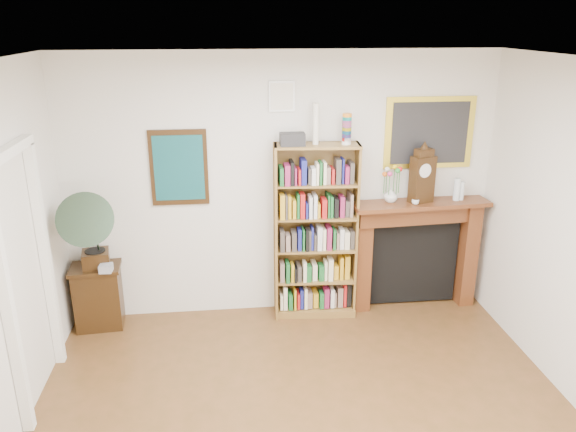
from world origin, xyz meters
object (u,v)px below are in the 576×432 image
object	(u,v)px
flower_vase	(391,195)
bottle_left	(457,189)
mantel_clock	(422,177)
bottle_right	(461,191)
side_cabinet	(98,296)
bookshelf	(316,223)
cd_stack	(106,268)
teacup	(415,202)
gramophone	(88,226)
fireplace	(415,244)

from	to	relation	value
flower_vase	bottle_left	size ratio (longest dim) A/B	0.63
mantel_clock	bottle_right	distance (m)	0.49
side_cabinet	bottle_left	xyz separation A→B (m)	(3.81, 0.05, 1.02)
bookshelf	bottle_right	size ratio (longest dim) A/B	10.88
side_cabinet	bottle_left	size ratio (longest dim) A/B	2.84
side_cabinet	bottle_right	world-z (taller)	bottle_right
cd_stack	bottle_left	size ratio (longest dim) A/B	0.50
side_cabinet	bottle_right	distance (m)	3.99
teacup	flower_vase	bearing A→B (deg)	152.97
cd_stack	flower_vase	world-z (taller)	flower_vase
flower_vase	side_cabinet	bearing A→B (deg)	-178.81
cd_stack	teacup	world-z (taller)	teacup
bottle_left	mantel_clock	bearing A→B (deg)	-176.94
bookshelf	mantel_clock	distance (m)	1.21
gramophone	mantel_clock	world-z (taller)	mantel_clock
mantel_clock	bottle_right	world-z (taller)	mantel_clock
bookshelf	flower_vase	world-z (taller)	bookshelf
mantel_clock	fireplace	bearing A→B (deg)	62.25
fireplace	gramophone	distance (m)	3.43
bottle_right	side_cabinet	bearing A→B (deg)	-179.13
fireplace	teacup	size ratio (longest dim) A/B	19.41
flower_vase	teacup	size ratio (longest dim) A/B	1.97
side_cabinet	teacup	xyz separation A→B (m)	(3.32, -0.05, 0.93)
gramophone	cd_stack	world-z (taller)	gramophone
mantel_clock	flower_vase	world-z (taller)	mantel_clock
gramophone	bottle_left	bearing A→B (deg)	-7.46
bookshelf	gramophone	world-z (taller)	bookshelf
gramophone	cd_stack	size ratio (longest dim) A/B	7.22
bottle_right	teacup	bearing A→B (deg)	-168.21
teacup	bottle_right	xyz separation A→B (m)	(0.54, 0.11, 0.07)
fireplace	bottle_right	size ratio (longest dim) A/B	7.46
bottle_left	fireplace	bearing A→B (deg)	173.18
cd_stack	mantel_clock	xyz separation A→B (m)	(3.26, 0.17, 0.80)
side_cabinet	cd_stack	xyz separation A→B (m)	(0.14, -0.14, 0.38)
side_cabinet	flower_vase	xyz separation A→B (m)	(3.09, 0.06, 0.98)
side_cabinet	mantel_clock	distance (m)	3.60
side_cabinet	gramophone	distance (m)	0.84
fireplace	gramophone	xyz separation A→B (m)	(-3.40, -0.23, 0.43)
cd_stack	fireplace	bearing A→B (deg)	4.12
gramophone	bottle_left	size ratio (longest dim) A/B	3.61
fireplace	mantel_clock	world-z (taller)	mantel_clock
bottle_right	cd_stack	bearing A→B (deg)	-176.93
teacup	side_cabinet	bearing A→B (deg)	179.06
mantel_clock	bottle_right	bearing A→B (deg)	-15.69
flower_vase	bottle_right	distance (m)	0.77
fireplace	cd_stack	size ratio (longest dim) A/B	12.43
side_cabinet	fireplace	world-z (taller)	fireplace
bookshelf	mantel_clock	bearing A→B (deg)	4.33
cd_stack	flower_vase	size ratio (longest dim) A/B	0.79
bookshelf	fireplace	size ratio (longest dim) A/B	1.46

